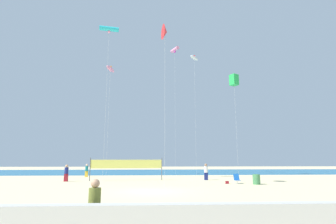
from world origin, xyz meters
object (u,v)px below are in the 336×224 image
object	(u,v)px
beachgoer_navy_shirt	(66,172)
kite_pink_inflatable	(110,69)
toddler_figure	(106,218)
kite_pink_tube	(175,50)
beachgoer_white_shirt	(206,171)
folding_beach_chair	(237,178)
mother_figure	(94,204)
kite_white_inflatable	(194,58)
kite_green_box	(234,80)
kite_red_delta	(165,32)
trash_barrel	(256,179)
volleyball_net	(127,165)
beach_handbag	(227,182)
kite_cyan_tube	(109,29)
beachgoer_teal_shirt	(87,170)

from	to	relation	value
beachgoer_navy_shirt	kite_pink_inflatable	world-z (taller)	kite_pink_inflatable
toddler_figure	kite_pink_tube	world-z (taller)	kite_pink_tube
beachgoer_white_shirt	folding_beach_chair	bearing A→B (deg)	-96.14
beachgoer_white_shirt	beachgoer_navy_shirt	world-z (taller)	beachgoer_white_shirt
mother_figure	kite_white_inflatable	size ratio (longest dim) A/B	0.09
kite_green_box	kite_pink_inflatable	world-z (taller)	kite_pink_inflatable
kite_red_delta	kite_pink_inflatable	size ratio (longest dim) A/B	0.95
beachgoer_navy_shirt	trash_barrel	distance (m)	18.68
volleyball_net	beach_handbag	world-z (taller)	volleyball_net
volleyball_net	kite_white_inflatable	size ratio (longest dim) A/B	0.43
kite_pink_tube	kite_red_delta	bearing A→B (deg)	-97.84
beach_handbag	kite_white_inflatable	distance (m)	21.51
volleyball_net	kite_red_delta	size ratio (longest dim) A/B	0.52
beach_handbag	kite_white_inflatable	world-z (taller)	kite_white_inflatable
kite_red_delta	kite_cyan_tube	xyz separation A→B (m)	(-6.36, 6.47, 3.54)
mother_figure	kite_pink_inflatable	size ratio (longest dim) A/B	0.11
trash_barrel	kite_pink_tube	size ratio (longest dim) A/B	0.04
mother_figure	beach_handbag	size ratio (longest dim) A/B	5.43
beachgoer_teal_shirt	kite_pink_inflatable	xyz separation A→B (m)	(2.23, 1.33, 14.04)
beach_handbag	kite_red_delta	size ratio (longest dim) A/B	0.02
beachgoer_white_shirt	beach_handbag	distance (m)	4.54
trash_barrel	volleyball_net	distance (m)	13.23
trash_barrel	kite_white_inflatable	size ratio (longest dim) A/B	0.05
toddler_figure	trash_barrel	size ratio (longest dim) A/B	1.00
volleyball_net	mother_figure	bearing A→B (deg)	-87.04
trash_barrel	volleyball_net	size ratio (longest dim) A/B	0.12
kite_white_inflatable	kite_green_box	size ratio (longest dim) A/B	1.26
toddler_figure	kite_green_box	bearing A→B (deg)	55.43
kite_cyan_tube	mother_figure	bearing A→B (deg)	-79.97
mother_figure	trash_barrel	distance (m)	18.79
folding_beach_chair	beach_handbag	size ratio (longest dim) A/B	2.92
kite_red_delta	kite_cyan_tube	size ratio (longest dim) A/B	0.82
beachgoer_navy_shirt	beach_handbag	world-z (taller)	beachgoer_navy_shirt
folding_beach_chair	kite_green_box	size ratio (longest dim) A/B	0.06
beachgoer_navy_shirt	kite_green_box	xyz separation A→B (m)	(20.40, 7.67, 12.56)
mother_figure	beachgoer_white_shirt	size ratio (longest dim) A/B	0.94
kite_red_delta	kite_pink_inflatable	xyz separation A→B (m)	(-7.25, 13.44, 1.04)
beachgoer_white_shirt	volleyball_net	bearing A→B (deg)	148.57
beach_handbag	kite_cyan_tube	bearing A→B (deg)	160.32
trash_barrel	kite_red_delta	size ratio (longest dim) A/B	0.06
beachgoer_teal_shirt	trash_barrel	world-z (taller)	beachgoer_teal_shirt
folding_beach_chair	kite_pink_inflatable	bearing A→B (deg)	137.23
kite_white_inflatable	kite_pink_inflatable	distance (m)	12.70
toddler_figure	beachgoer_navy_shirt	size ratio (longest dim) A/B	0.52
beachgoer_teal_shirt	kite_cyan_tube	bearing A→B (deg)	176.57
trash_barrel	beach_handbag	size ratio (longest dim) A/B	2.92
kite_pink_inflatable	beach_handbag	bearing A→B (deg)	-40.79
kite_cyan_tube	folding_beach_chair	bearing A→B (deg)	-17.92
kite_pink_tube	mother_figure	bearing A→B (deg)	-99.42
folding_beach_chair	volleyball_net	bearing A→B (deg)	154.61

